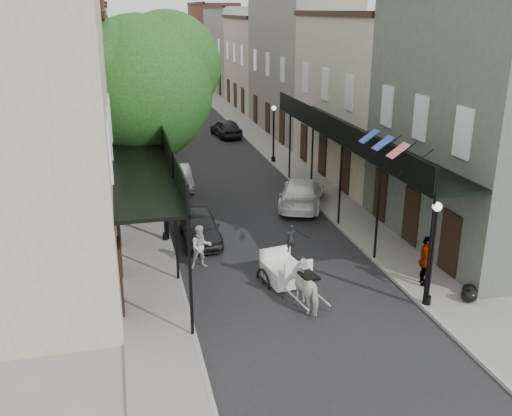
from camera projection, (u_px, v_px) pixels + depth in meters
ground at (295, 294)px, 20.61m from camera, size 140.00×140.00×0.00m
road at (208, 159)px, 38.95m from camera, size 8.00×90.00×0.01m
sidewalk_left at (133, 163)px, 37.81m from camera, size 2.20×90.00×0.12m
sidewalk_right at (278, 154)px, 40.04m from camera, size 2.20×90.00×0.12m
building_row_left at (77, 70)px, 44.47m from camera, size 5.00×80.00×10.50m
building_row_right at (288, 65)px, 48.30m from camera, size 5.00×80.00×10.50m
gallery_left at (143, 148)px, 24.60m from camera, size 2.20×18.05×4.88m
gallery_right at (350, 137)px, 26.74m from camera, size 2.20×18.05×4.88m
tree_near at (149, 82)px, 26.86m from camera, size 7.31×6.80×9.63m
tree_far at (136, 68)px, 39.90m from camera, size 6.45×6.00×8.61m
lamppost_right_near at (432, 253)px, 19.01m from camera, size 0.32×0.32×3.71m
lamppost_left at (164, 198)px, 24.52m from camera, size 0.32×0.32×3.71m
lamppost_right_far at (274, 133)px, 37.35m from camera, size 0.32×0.32×3.71m
horse at (309, 287)px, 19.48m from camera, size 1.10×1.89×1.50m
carriage at (280, 255)px, 21.43m from camera, size 1.75×2.39×2.51m
pedestrian_walking at (201, 247)px, 22.40m from camera, size 0.94×0.77×1.77m
pedestrian_sidewalk_left at (144, 189)px, 29.75m from camera, size 1.02×0.66×1.49m
pedestrian_sidewalk_right at (425, 261)px, 20.71m from camera, size 0.86×1.20×1.89m
car_left_near at (200, 226)px, 25.07m from camera, size 1.68×4.03×1.36m
car_left_mid at (179, 177)px, 32.66m from camera, size 1.32×3.73×1.23m
car_left_far at (154, 139)px, 41.63m from camera, size 3.09×5.73×1.53m
car_right_near at (302, 193)px, 29.51m from camera, size 3.88×5.46×1.47m
car_right_far at (226, 128)px, 45.65m from camera, size 2.21×4.41×1.44m
trash_bags at (469, 293)px, 19.91m from camera, size 0.83×0.98×0.48m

